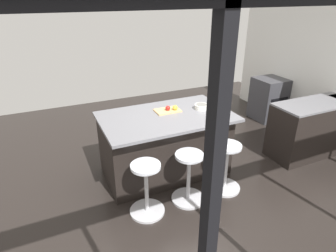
{
  "coord_description": "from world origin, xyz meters",
  "views": [
    {
      "loc": [
        1.82,
        3.2,
        2.52
      ],
      "look_at": [
        0.31,
        -0.13,
        0.81
      ],
      "focal_mm": 30.73,
      "sensor_mm": 36.0,
      "label": 1
    }
  ],
  "objects_px": {
    "stool_near_camera": "(147,190)",
    "cutting_board": "(167,111)",
    "fruit_bowl": "(201,106)",
    "apple_red": "(168,108)",
    "kitchen_island": "(165,144)",
    "stool_middle": "(189,179)",
    "oven_range": "(269,99)",
    "stool_by_window": "(226,169)",
    "apple_yellow": "(175,108)"
  },
  "relations": [
    {
      "from": "oven_range",
      "to": "kitchen_island",
      "type": "xyz_separation_m",
      "value": [
        2.85,
        0.97,
        0.04
      ]
    },
    {
      "from": "oven_range",
      "to": "kitchen_island",
      "type": "relative_size",
      "value": 0.48
    },
    {
      "from": "cutting_board",
      "to": "apple_yellow",
      "type": "bearing_deg",
      "value": 154.26
    },
    {
      "from": "stool_by_window",
      "to": "fruit_bowl",
      "type": "xyz_separation_m",
      "value": [
        0.01,
        -0.7,
        0.66
      ]
    },
    {
      "from": "kitchen_island",
      "to": "stool_near_camera",
      "type": "relative_size",
      "value": 2.64
    },
    {
      "from": "kitchen_island",
      "to": "stool_near_camera",
      "type": "xyz_separation_m",
      "value": [
        0.58,
        0.74,
        -0.15
      ]
    },
    {
      "from": "stool_by_window",
      "to": "stool_middle",
      "type": "distance_m",
      "value": 0.58
    },
    {
      "from": "apple_yellow",
      "to": "apple_red",
      "type": "bearing_deg",
      "value": -15.79
    },
    {
      "from": "cutting_board",
      "to": "apple_yellow",
      "type": "distance_m",
      "value": 0.12
    },
    {
      "from": "fruit_bowl",
      "to": "apple_red",
      "type": "bearing_deg",
      "value": -12.41
    },
    {
      "from": "kitchen_island",
      "to": "apple_yellow",
      "type": "height_order",
      "value": "apple_yellow"
    },
    {
      "from": "stool_middle",
      "to": "apple_red",
      "type": "height_order",
      "value": "apple_red"
    },
    {
      "from": "stool_middle",
      "to": "apple_red",
      "type": "xyz_separation_m",
      "value": [
        -0.07,
        -0.81,
        0.68
      ]
    },
    {
      "from": "apple_red",
      "to": "fruit_bowl",
      "type": "bearing_deg",
      "value": 167.59
    },
    {
      "from": "kitchen_island",
      "to": "stool_by_window",
      "type": "bearing_deg",
      "value": 128.05
    },
    {
      "from": "stool_near_camera",
      "to": "apple_yellow",
      "type": "height_order",
      "value": "apple_yellow"
    },
    {
      "from": "kitchen_island",
      "to": "apple_red",
      "type": "distance_m",
      "value": 0.54
    },
    {
      "from": "stool_middle",
      "to": "fruit_bowl",
      "type": "height_order",
      "value": "fruit_bowl"
    },
    {
      "from": "kitchen_island",
      "to": "cutting_board",
      "type": "height_order",
      "value": "cutting_board"
    },
    {
      "from": "kitchen_island",
      "to": "stool_middle",
      "type": "bearing_deg",
      "value": 90.0
    },
    {
      "from": "stool_near_camera",
      "to": "fruit_bowl",
      "type": "height_order",
      "value": "fruit_bowl"
    },
    {
      "from": "oven_range",
      "to": "stool_near_camera",
      "type": "xyz_separation_m",
      "value": [
        3.43,
        1.71,
        -0.11
      ]
    },
    {
      "from": "kitchen_island",
      "to": "apple_yellow",
      "type": "distance_m",
      "value": 0.56
    },
    {
      "from": "stool_by_window",
      "to": "stool_middle",
      "type": "bearing_deg",
      "value": 0.0
    },
    {
      "from": "kitchen_island",
      "to": "fruit_bowl",
      "type": "distance_m",
      "value": 0.76
    },
    {
      "from": "stool_by_window",
      "to": "cutting_board",
      "type": "bearing_deg",
      "value": -58.81
    },
    {
      "from": "apple_red",
      "to": "oven_range",
      "type": "bearing_deg",
      "value": -162.01
    },
    {
      "from": "stool_by_window",
      "to": "stool_near_camera",
      "type": "distance_m",
      "value": 1.16
    },
    {
      "from": "kitchen_island",
      "to": "stool_middle",
      "type": "xyz_separation_m",
      "value": [
        -0.0,
        0.74,
        -0.15
      ]
    },
    {
      "from": "stool_near_camera",
      "to": "kitchen_island",
      "type": "bearing_deg",
      "value": -128.05
    },
    {
      "from": "stool_middle",
      "to": "fruit_bowl",
      "type": "distance_m",
      "value": 1.12
    },
    {
      "from": "kitchen_island",
      "to": "stool_middle",
      "type": "height_order",
      "value": "kitchen_island"
    },
    {
      "from": "stool_middle",
      "to": "cutting_board",
      "type": "relative_size",
      "value": 1.94
    },
    {
      "from": "apple_red",
      "to": "apple_yellow",
      "type": "bearing_deg",
      "value": 164.21
    },
    {
      "from": "stool_by_window",
      "to": "apple_yellow",
      "type": "distance_m",
      "value": 1.11
    },
    {
      "from": "stool_middle",
      "to": "apple_red",
      "type": "distance_m",
      "value": 1.06
    },
    {
      "from": "cutting_board",
      "to": "apple_yellow",
      "type": "relative_size",
      "value": 4.95
    },
    {
      "from": "oven_range",
      "to": "apple_red",
      "type": "distance_m",
      "value": 2.97
    },
    {
      "from": "oven_range",
      "to": "fruit_bowl",
      "type": "height_order",
      "value": "fruit_bowl"
    },
    {
      "from": "kitchen_island",
      "to": "apple_red",
      "type": "xyz_separation_m",
      "value": [
        -0.07,
        -0.07,
        0.53
      ]
    },
    {
      "from": "oven_range",
      "to": "stool_near_camera",
      "type": "bearing_deg",
      "value": 26.53
    },
    {
      "from": "stool_by_window",
      "to": "apple_red",
      "type": "relative_size",
      "value": 9.86
    },
    {
      "from": "stool_by_window",
      "to": "apple_red",
      "type": "xyz_separation_m",
      "value": [
        0.5,
        -0.81,
        0.68
      ]
    },
    {
      "from": "oven_range",
      "to": "cutting_board",
      "type": "bearing_deg",
      "value": 17.65
    },
    {
      "from": "oven_range",
      "to": "stool_near_camera",
      "type": "distance_m",
      "value": 3.84
    },
    {
      "from": "fruit_bowl",
      "to": "apple_yellow",
      "type": "bearing_deg",
      "value": -11.51
    },
    {
      "from": "stool_near_camera",
      "to": "cutting_board",
      "type": "height_order",
      "value": "cutting_board"
    },
    {
      "from": "stool_middle",
      "to": "stool_near_camera",
      "type": "distance_m",
      "value": 0.58
    },
    {
      "from": "cutting_board",
      "to": "kitchen_island",
      "type": "bearing_deg",
      "value": 49.55
    },
    {
      "from": "stool_near_camera",
      "to": "fruit_bowl",
      "type": "relative_size",
      "value": 3.57
    }
  ]
}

